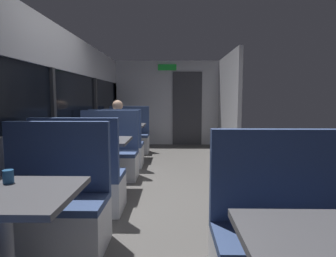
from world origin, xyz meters
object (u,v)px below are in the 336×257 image
Objects in this scene: dining_table_mid_window at (96,147)px; bench_front_aisle_facing_entry at (285,249)px; bench_mid_window_facing_end at (81,184)px; bench_mid_window_facing_entry at (108,158)px; dining_table_near_window at (3,207)px; coffee_cup_secondary at (107,135)px; bench_far_window_facing_entry at (129,139)px; seated_passenger at (118,138)px; dining_table_far_window at (123,129)px; bench_far_window_facing_end at (117,150)px; bench_near_window_facing_entry at (52,211)px; coffee_cup_primary at (8,177)px.

bench_front_aisle_facing_entry is at bearing -49.30° from dining_table_mid_window.
bench_mid_window_facing_entry is at bearing 90.00° from bench_mid_window_facing_end.
coffee_cup_secondary reaches higher than dining_table_near_window.
bench_far_window_facing_entry is 1.34m from seated_passenger.
dining_table_near_window is at bearing -90.00° from dining_table_far_window.
bench_mid_window_facing_end is at bearing -90.00° from bench_far_window_facing_entry.
dining_table_mid_window is at bearing 90.00° from dining_table_near_window.
bench_mid_window_facing_end is at bearing -90.00° from bench_far_window_facing_end.
seated_passenger is at bearing 116.22° from bench_front_aisle_facing_entry.
bench_far_window_facing_end and bench_front_aisle_facing_entry have the same top height.
dining_table_near_window and dining_table_far_window have the same top height.
bench_near_window_facing_entry is at bearing -90.00° from dining_table_far_window.
bench_mid_window_facing_entry is at bearing 122.77° from bench_front_aisle_facing_entry.
bench_front_aisle_facing_entry is (1.79, -1.38, 0.00)m from bench_mid_window_facing_end.
bench_far_window_facing_entry is at bearing 89.33° from coffee_cup_primary.
coffee_cup_primary is at bearing -91.21° from bench_mid_window_facing_entry.
seated_passenger is at bearing 90.00° from bench_mid_window_facing_entry.
bench_near_window_facing_entry is 2.18m from bench_mid_window_facing_entry.
coffee_cup_secondary is (0.12, -2.73, 0.46)m from bench_far_window_facing_entry.
bench_mid_window_facing_entry is 1.00× the size of bench_front_aisle_facing_entry.
bench_far_window_facing_entry is (0.00, 2.88, -0.31)m from dining_table_mid_window.
bench_mid_window_facing_entry reaches higher than coffee_cup_primary.
bench_mid_window_facing_end is 2.26m from seated_passenger.
bench_mid_window_facing_end is at bearing -90.00° from dining_table_far_window.
bench_far_window_facing_end reaches higher than coffee_cup_primary.
bench_mid_window_facing_entry is 0.78m from bench_far_window_facing_end.
seated_passenger is (0.00, 0.85, 0.21)m from bench_mid_window_facing_entry.
coffee_cup_primary and coffee_cup_secondary have the same top height.
seated_passenger reaches higher than coffee_cup_secondary.
bench_near_window_facing_entry reaches higher than dining_table_far_window.
bench_near_window_facing_entry is 0.87× the size of seated_passenger.
dining_table_mid_window is (0.00, 2.18, 0.00)m from dining_table_near_window.
bench_front_aisle_facing_entry is 4.06m from seated_passenger.
seated_passenger reaches higher than bench_far_window_facing_entry.
seated_passenger is 14.00× the size of coffee_cup_primary.
bench_far_window_facing_entry reaches higher than coffee_cup_secondary.
coffee_cup_primary reaches higher than dining_table_near_window.
bench_near_window_facing_entry is 1.89m from bench_front_aisle_facing_entry.
bench_mid_window_facing_entry is 0.73m from coffee_cup_secondary.
bench_far_window_facing_end is at bearing 116.68° from bench_front_aisle_facing_entry.
bench_front_aisle_facing_entry is at bearing -18.53° from bench_near_window_facing_entry.
bench_far_window_facing_entry is at bearing 90.00° from bench_mid_window_facing_entry.
seated_passenger is (0.00, 0.07, 0.21)m from bench_far_window_facing_end.
dining_table_near_window is at bearing -71.68° from coffee_cup_primary.
bench_mid_window_facing_end is 1.00× the size of bench_far_window_facing_entry.
dining_table_near_window is at bearing -90.00° from bench_mid_window_facing_end.
dining_table_mid_window is 1.00× the size of dining_table_far_window.
bench_far_window_facing_entry is (0.00, 3.58, 0.00)m from bench_mid_window_facing_end.
coffee_cup_secondary is (0.12, 2.33, 0.15)m from dining_table_near_window.
dining_table_mid_window is (0.00, 1.48, 0.31)m from bench_near_window_facing_entry.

